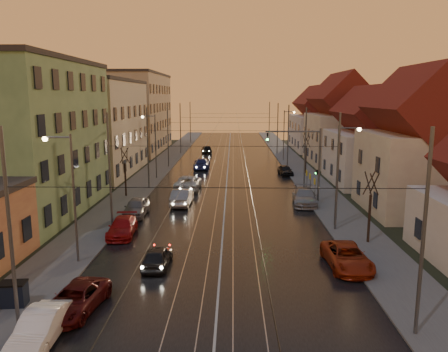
# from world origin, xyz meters

# --- Properties ---
(ground) EXTENTS (160.00, 160.00, 0.00)m
(ground) POSITION_xyz_m (0.00, 0.00, 0.00)
(ground) COLOR black
(ground) RESTS_ON ground
(road) EXTENTS (16.00, 120.00, 0.04)m
(road) POSITION_xyz_m (0.00, 40.00, 0.02)
(road) COLOR black
(road) RESTS_ON ground
(sidewalk_left) EXTENTS (4.00, 120.00, 0.15)m
(sidewalk_left) POSITION_xyz_m (-10.00, 40.00, 0.07)
(sidewalk_left) COLOR #4C4C4C
(sidewalk_left) RESTS_ON ground
(sidewalk_right) EXTENTS (4.00, 120.00, 0.15)m
(sidewalk_right) POSITION_xyz_m (10.00, 40.00, 0.07)
(sidewalk_right) COLOR #4C4C4C
(sidewalk_right) RESTS_ON ground
(tram_rail_0) EXTENTS (0.06, 120.00, 0.03)m
(tram_rail_0) POSITION_xyz_m (-2.20, 40.00, 0.06)
(tram_rail_0) COLOR gray
(tram_rail_0) RESTS_ON road
(tram_rail_1) EXTENTS (0.06, 120.00, 0.03)m
(tram_rail_1) POSITION_xyz_m (-0.77, 40.00, 0.06)
(tram_rail_1) COLOR gray
(tram_rail_1) RESTS_ON road
(tram_rail_2) EXTENTS (0.06, 120.00, 0.03)m
(tram_rail_2) POSITION_xyz_m (0.77, 40.00, 0.06)
(tram_rail_2) COLOR gray
(tram_rail_2) RESTS_ON road
(tram_rail_3) EXTENTS (0.06, 120.00, 0.03)m
(tram_rail_3) POSITION_xyz_m (2.20, 40.00, 0.06)
(tram_rail_3) COLOR gray
(tram_rail_3) RESTS_ON road
(apartment_left_1) EXTENTS (10.00, 18.00, 13.00)m
(apartment_left_1) POSITION_xyz_m (-17.50, 14.00, 6.50)
(apartment_left_1) COLOR #577C4F
(apartment_left_1) RESTS_ON ground
(apartment_left_2) EXTENTS (10.00, 20.00, 12.00)m
(apartment_left_2) POSITION_xyz_m (-17.50, 34.00, 6.00)
(apartment_left_2) COLOR #C3B996
(apartment_left_2) RESTS_ON ground
(apartment_left_3) EXTENTS (10.00, 24.00, 14.00)m
(apartment_left_3) POSITION_xyz_m (-17.50, 58.00, 7.00)
(apartment_left_3) COLOR tan
(apartment_left_3) RESTS_ON ground
(house_right_1) EXTENTS (8.67, 10.20, 10.80)m
(house_right_1) POSITION_xyz_m (17.00, 15.00, 5.45)
(house_right_1) COLOR #B9A68E
(house_right_1) RESTS_ON ground
(house_right_2) EXTENTS (9.18, 12.24, 9.20)m
(house_right_2) POSITION_xyz_m (17.00, 28.00, 4.64)
(house_right_2) COLOR beige
(house_right_2) RESTS_ON ground
(house_right_3) EXTENTS (9.18, 14.28, 11.50)m
(house_right_3) POSITION_xyz_m (17.00, 43.00, 5.80)
(house_right_3) COLOR #B9A68E
(house_right_3) RESTS_ON ground
(house_right_4) EXTENTS (9.18, 16.32, 10.00)m
(house_right_4) POSITION_xyz_m (17.00, 61.00, 5.05)
(house_right_4) COLOR beige
(house_right_4) RESTS_ON ground
(catenary_pole_l_0) EXTENTS (0.16, 0.16, 9.00)m
(catenary_pole_l_0) POSITION_xyz_m (-8.60, -6.00, 4.50)
(catenary_pole_l_0) COLOR #595B60
(catenary_pole_l_0) RESTS_ON ground
(catenary_pole_r_0) EXTENTS (0.16, 0.16, 9.00)m
(catenary_pole_r_0) POSITION_xyz_m (8.60, -6.00, 4.50)
(catenary_pole_r_0) COLOR #595B60
(catenary_pole_r_0) RESTS_ON ground
(catenary_pole_l_1) EXTENTS (0.16, 0.16, 9.00)m
(catenary_pole_l_1) POSITION_xyz_m (-8.60, 9.00, 4.50)
(catenary_pole_l_1) COLOR #595B60
(catenary_pole_l_1) RESTS_ON ground
(catenary_pole_r_1) EXTENTS (0.16, 0.16, 9.00)m
(catenary_pole_r_1) POSITION_xyz_m (8.60, 9.00, 4.50)
(catenary_pole_r_1) COLOR #595B60
(catenary_pole_r_1) RESTS_ON ground
(catenary_pole_l_2) EXTENTS (0.16, 0.16, 9.00)m
(catenary_pole_l_2) POSITION_xyz_m (-8.60, 24.00, 4.50)
(catenary_pole_l_2) COLOR #595B60
(catenary_pole_l_2) RESTS_ON ground
(catenary_pole_r_2) EXTENTS (0.16, 0.16, 9.00)m
(catenary_pole_r_2) POSITION_xyz_m (8.60, 24.00, 4.50)
(catenary_pole_r_2) COLOR #595B60
(catenary_pole_r_2) RESTS_ON ground
(catenary_pole_l_3) EXTENTS (0.16, 0.16, 9.00)m
(catenary_pole_l_3) POSITION_xyz_m (-8.60, 39.00, 4.50)
(catenary_pole_l_3) COLOR #595B60
(catenary_pole_l_3) RESTS_ON ground
(catenary_pole_r_3) EXTENTS (0.16, 0.16, 9.00)m
(catenary_pole_r_3) POSITION_xyz_m (8.60, 39.00, 4.50)
(catenary_pole_r_3) COLOR #595B60
(catenary_pole_r_3) RESTS_ON ground
(catenary_pole_l_4) EXTENTS (0.16, 0.16, 9.00)m
(catenary_pole_l_4) POSITION_xyz_m (-8.60, 54.00, 4.50)
(catenary_pole_l_4) COLOR #595B60
(catenary_pole_l_4) RESTS_ON ground
(catenary_pole_r_4) EXTENTS (0.16, 0.16, 9.00)m
(catenary_pole_r_4) POSITION_xyz_m (8.60, 54.00, 4.50)
(catenary_pole_r_4) COLOR #595B60
(catenary_pole_r_4) RESTS_ON ground
(catenary_pole_l_5) EXTENTS (0.16, 0.16, 9.00)m
(catenary_pole_l_5) POSITION_xyz_m (-8.60, 72.00, 4.50)
(catenary_pole_l_5) COLOR #595B60
(catenary_pole_l_5) RESTS_ON ground
(catenary_pole_r_5) EXTENTS (0.16, 0.16, 9.00)m
(catenary_pole_r_5) POSITION_xyz_m (8.60, 72.00, 4.50)
(catenary_pole_r_5) COLOR #595B60
(catenary_pole_r_5) RESTS_ON ground
(street_lamp_0) EXTENTS (1.75, 0.32, 8.00)m
(street_lamp_0) POSITION_xyz_m (-9.10, 2.00, 4.89)
(street_lamp_0) COLOR #595B60
(street_lamp_0) RESTS_ON ground
(street_lamp_1) EXTENTS (1.75, 0.32, 8.00)m
(street_lamp_1) POSITION_xyz_m (9.10, 10.00, 4.89)
(street_lamp_1) COLOR #595B60
(street_lamp_1) RESTS_ON ground
(street_lamp_2) EXTENTS (1.75, 0.32, 8.00)m
(street_lamp_2) POSITION_xyz_m (-9.10, 30.00, 4.89)
(street_lamp_2) COLOR #595B60
(street_lamp_2) RESTS_ON ground
(street_lamp_3) EXTENTS (1.75, 0.32, 8.00)m
(street_lamp_3) POSITION_xyz_m (9.10, 46.00, 4.89)
(street_lamp_3) COLOR #595B60
(street_lamp_3) RESTS_ON ground
(traffic_light_mast) EXTENTS (5.30, 0.32, 7.20)m
(traffic_light_mast) POSITION_xyz_m (7.99, 18.00, 4.60)
(traffic_light_mast) COLOR #595B60
(traffic_light_mast) RESTS_ON ground
(bare_tree_0) EXTENTS (1.09, 1.09, 5.11)m
(bare_tree_0) POSITION_xyz_m (-10.20, 20.00, 2.49)
(bare_tree_0) COLOR black
(bare_tree_0) RESTS_ON ground
(bare_tree_1) EXTENTS (1.09, 1.09, 5.11)m
(bare_tree_1) POSITION_xyz_m (10.20, 6.00, 2.49)
(bare_tree_1) COLOR black
(bare_tree_1) RESTS_ON ground
(bare_tree_2) EXTENTS (1.09, 1.09, 5.11)m
(bare_tree_2) POSITION_xyz_m (10.40, 34.00, 2.49)
(bare_tree_2) COLOR black
(bare_tree_2) RESTS_ON ground
(driving_car_0) EXTENTS (1.55, 3.72, 1.26)m
(driving_car_0) POSITION_xyz_m (-3.81, 1.54, 0.63)
(driving_car_0) COLOR black
(driving_car_0) RESTS_ON ground
(driving_car_1) EXTENTS (1.82, 4.81, 1.57)m
(driving_car_1) POSITION_xyz_m (-4.07, 16.76, 0.78)
(driving_car_1) COLOR gray
(driving_car_1) RESTS_ON ground
(driving_car_2) EXTENTS (2.72, 5.72, 1.58)m
(driving_car_2) POSITION_xyz_m (-4.19, 23.75, 0.79)
(driving_car_2) COLOR #B3B3B3
(driving_car_2) RESTS_ON ground
(driving_car_3) EXTENTS (2.23, 5.39, 1.56)m
(driving_car_3) POSITION_xyz_m (-3.69, 37.73, 0.78)
(driving_car_3) COLOR navy
(driving_car_3) RESTS_ON ground
(driving_car_4) EXTENTS (2.27, 4.48, 1.46)m
(driving_car_4) POSITION_xyz_m (-4.01, 55.06, 0.73)
(driving_car_4) COLOR black
(driving_car_4) RESTS_ON ground
(parked_left_0) EXTENTS (1.54, 4.11, 1.34)m
(parked_left_0) POSITION_xyz_m (-7.28, -6.80, 0.67)
(parked_left_0) COLOR white
(parked_left_0) RESTS_ON ground
(parked_left_1) EXTENTS (2.63, 4.69, 1.24)m
(parked_left_1) POSITION_xyz_m (-6.76, -4.11, 0.62)
(parked_left_1) COLOR #4C0D0D
(parked_left_1) RESTS_ON ground
(parked_left_2) EXTENTS (2.14, 4.63, 1.31)m
(parked_left_2) POSITION_xyz_m (-7.42, 7.49, 0.66)
(parked_left_2) COLOR #9F0F11
(parked_left_2) RESTS_ON ground
(parked_left_3) EXTENTS (1.81, 4.44, 1.51)m
(parked_left_3) POSITION_xyz_m (-7.58, 12.94, 0.76)
(parked_left_3) COLOR gray
(parked_left_3) RESTS_ON ground
(parked_right_0) EXTENTS (2.46, 5.03, 1.38)m
(parked_right_0) POSITION_xyz_m (7.60, 1.64, 0.69)
(parked_right_0) COLOR #9A280F
(parked_right_0) RESTS_ON ground
(parked_right_1) EXTENTS (2.63, 5.48, 1.54)m
(parked_right_1) POSITION_xyz_m (7.56, 17.20, 0.77)
(parked_right_1) COLOR #949499
(parked_right_1) RESTS_ON ground
(parked_right_2) EXTENTS (1.99, 3.94, 1.29)m
(parked_right_2) POSITION_xyz_m (7.60, 32.97, 0.64)
(parked_right_2) COLOR black
(parked_right_2) RESTS_ON ground
(dumpster) EXTENTS (1.28, 0.92, 1.10)m
(dumpster) POSITION_xyz_m (-9.89, -3.83, 0.70)
(dumpster) COLOR black
(dumpster) RESTS_ON sidewalk_left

